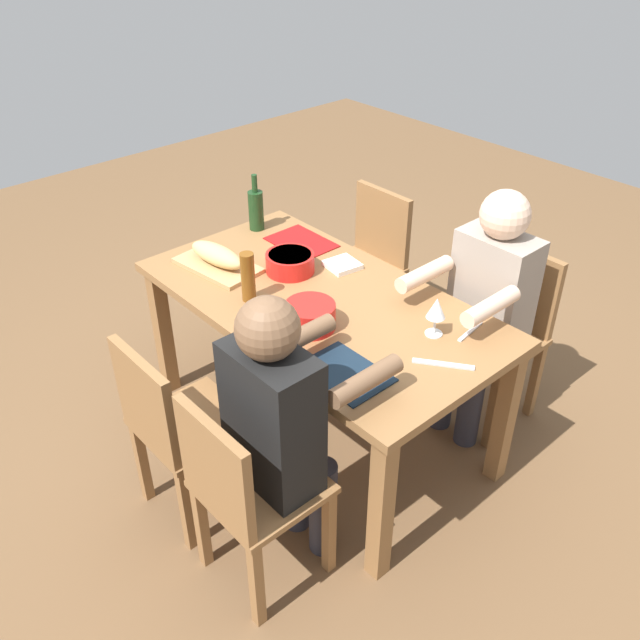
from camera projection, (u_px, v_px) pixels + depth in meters
ground_plane at (320, 427)px, 3.32m from camera, size 8.00×8.00×0.00m
dining_table at (320, 316)px, 2.96m from camera, size 1.62×0.87×0.74m
chair_near_right at (243, 489)px, 2.35m from camera, size 0.40×0.40×0.85m
diner_near_right at (282, 419)px, 2.34m from camera, size 0.41×0.53×1.20m
chair_near_center at (174, 424)px, 2.63m from camera, size 0.40×0.40×0.85m
chair_far_right at (503, 325)px, 3.20m from camera, size 0.40×0.40×0.85m
diner_far_right at (486, 301)px, 2.97m from camera, size 0.41×0.53×1.20m
chair_far_left at (368, 258)px, 3.75m from camera, size 0.40×0.40×0.85m
serving_bowl_salad at (290, 261)px, 3.08m from camera, size 0.22×0.22×0.09m
serving_bowl_greens at (310, 314)px, 2.69m from camera, size 0.20×0.20×0.11m
cutting_board at (218, 265)px, 3.13m from camera, size 0.42×0.27×0.02m
bread_loaf at (217, 255)px, 3.10m from camera, size 0.33×0.15×0.09m
wine_bottle at (256, 209)px, 3.41m from camera, size 0.08×0.08×0.29m
beer_bottle at (248, 277)px, 2.84m from camera, size 0.06×0.06×0.22m
wine_glass at (436, 310)px, 2.62m from camera, size 0.08×0.08×0.17m
placemat_near_right at (345, 373)px, 2.48m from camera, size 0.32×0.23×0.01m
fork_far_right at (470, 331)px, 2.70m from camera, size 0.04×0.17×0.01m
placemat_far_left at (301, 242)px, 3.34m from camera, size 0.32×0.23×0.01m
carving_knife at (443, 364)px, 2.52m from camera, size 0.20×0.15×0.01m
napkin_stack at (342, 265)px, 3.13m from camera, size 0.16×0.16×0.02m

